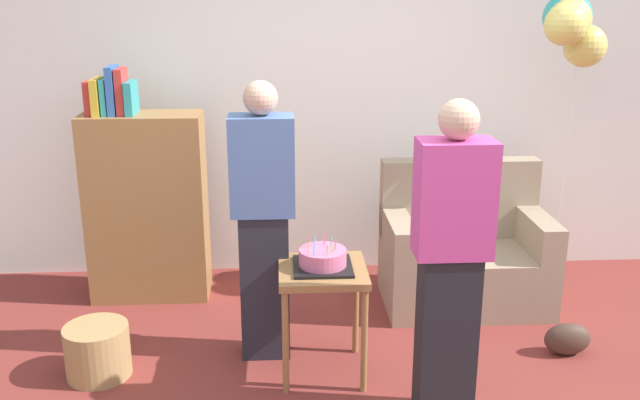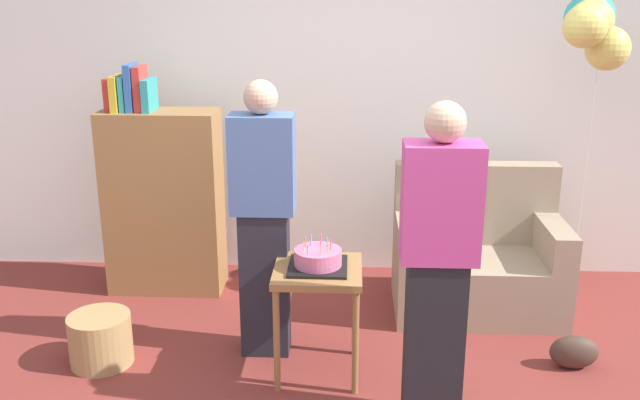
{
  "view_description": "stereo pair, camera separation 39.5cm",
  "coord_description": "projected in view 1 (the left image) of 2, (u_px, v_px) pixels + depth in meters",
  "views": [
    {
      "loc": [
        -0.44,
        -3.08,
        2.12
      ],
      "look_at": [
        -0.23,
        0.69,
        0.95
      ],
      "focal_mm": 39.18,
      "sensor_mm": 36.0,
      "label": 1
    },
    {
      "loc": [
        -0.05,
        -3.08,
        2.12
      ],
      "look_at": [
        -0.23,
        0.69,
        0.95
      ],
      "focal_mm": 39.18,
      "sensor_mm": 36.0,
      "label": 2
    }
  ],
  "objects": [
    {
      "name": "person_holding_cake",
      "position": [
        450.0,
        263.0,
        3.36
      ],
      "size": [
        0.36,
        0.22,
        1.63
      ],
      "rotation": [
        0.0,
        0.0,
        3.38
      ],
      "color": "black",
      "rests_on": "ground_plane"
    },
    {
      "name": "birthday_cake",
      "position": [
        323.0,
        259.0,
        3.79
      ],
      "size": [
        0.32,
        0.32,
        0.17
      ],
      "color": "black",
      "rests_on": "side_table"
    },
    {
      "name": "side_table",
      "position": [
        323.0,
        285.0,
        3.84
      ],
      "size": [
        0.48,
        0.48,
        0.64
      ],
      "color": "olive",
      "rests_on": "ground_plane"
    },
    {
      "name": "wicker_basket",
      "position": [
        98.0,
        351.0,
        3.92
      ],
      "size": [
        0.36,
        0.36,
        0.3
      ],
      "primitive_type": "cylinder",
      "color": "#A88451",
      "rests_on": "ground_plane"
    },
    {
      "name": "couch",
      "position": [
        463.0,
        254.0,
        4.81
      ],
      "size": [
        1.1,
        0.7,
        0.96
      ],
      "color": "gray",
      "rests_on": "ground_plane"
    },
    {
      "name": "balloon_bunch",
      "position": [
        571.0,
        26.0,
        4.43
      ],
      "size": [
        0.46,
        0.46,
        2.08
      ],
      "color": "silver",
      "rests_on": "ground_plane"
    },
    {
      "name": "handbag",
      "position": [
        567.0,
        339.0,
        4.15
      ],
      "size": [
        0.28,
        0.14,
        0.2
      ],
      "primitive_type": "ellipsoid",
      "color": "#473328",
      "rests_on": "ground_plane"
    },
    {
      "name": "person_blowing_candles",
      "position": [
        263.0,
        221.0,
        3.96
      ],
      "size": [
        0.36,
        0.22,
        1.63
      ],
      "rotation": [
        0.0,
        0.0,
        0.24
      ],
      "color": "#23232D",
      "rests_on": "ground_plane"
    },
    {
      "name": "bookshelf",
      "position": [
        146.0,
        203.0,
        4.8
      ],
      "size": [
        0.8,
        0.36,
        1.62
      ],
      "color": "olive",
      "rests_on": "ground_plane"
    },
    {
      "name": "wall_back",
      "position": [
        340.0,
        94.0,
        5.14
      ],
      "size": [
        6.0,
        0.1,
        2.7
      ],
      "primitive_type": "cube",
      "color": "silver",
      "rests_on": "ground_plane"
    }
  ]
}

